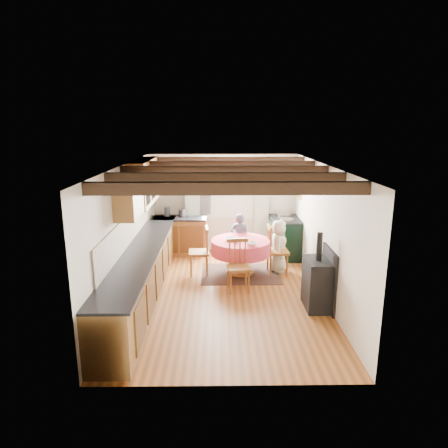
{
  "coord_description": "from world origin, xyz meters",
  "views": [
    {
      "loc": [
        -0.11,
        -7.02,
        3.09
      ],
      "look_at": [
        0.0,
        0.8,
        1.15
      ],
      "focal_mm": 32.22,
      "sensor_mm": 36.0,
      "label": 1
    }
  ],
  "objects_px": {
    "chair_right": "(278,250)",
    "child_far": "(240,239)",
    "aga_range": "(285,237)",
    "child_right": "(279,246)",
    "cup": "(236,240)",
    "dining_table": "(241,257)",
    "chair_left": "(199,251)",
    "chair_near": "(239,266)",
    "cast_iron_stove": "(318,271)"
  },
  "relations": [
    {
      "from": "dining_table",
      "to": "chair_near",
      "type": "bearing_deg",
      "value": -95.56
    },
    {
      "from": "chair_left",
      "to": "aga_range",
      "type": "distance_m",
      "value": 2.3
    },
    {
      "from": "aga_range",
      "to": "child_far",
      "type": "distance_m",
      "value": 1.23
    },
    {
      "from": "chair_left",
      "to": "cast_iron_stove",
      "type": "xyz_separation_m",
      "value": [
        2.11,
        -1.66,
        0.16
      ]
    },
    {
      "from": "dining_table",
      "to": "chair_near",
      "type": "xyz_separation_m",
      "value": [
        -0.09,
        -0.88,
        0.12
      ]
    },
    {
      "from": "aga_range",
      "to": "child_far",
      "type": "height_order",
      "value": "child_far"
    },
    {
      "from": "child_right",
      "to": "chair_left",
      "type": "bearing_deg",
      "value": 103.65
    },
    {
      "from": "chair_near",
      "to": "aga_range",
      "type": "bearing_deg",
      "value": 53.08
    },
    {
      "from": "child_right",
      "to": "chair_near",
      "type": "bearing_deg",
      "value": 148.15
    },
    {
      "from": "chair_left",
      "to": "cup",
      "type": "relative_size",
      "value": 10.56
    },
    {
      "from": "chair_left",
      "to": "child_far",
      "type": "height_order",
      "value": "child_far"
    },
    {
      "from": "chair_near",
      "to": "chair_right",
      "type": "bearing_deg",
      "value": 39.83
    },
    {
      "from": "chair_right",
      "to": "child_right",
      "type": "height_order",
      "value": "child_right"
    },
    {
      "from": "cast_iron_stove",
      "to": "child_far",
      "type": "distance_m",
      "value": 2.57
    },
    {
      "from": "cup",
      "to": "dining_table",
      "type": "bearing_deg",
      "value": 54.85
    },
    {
      "from": "chair_near",
      "to": "child_right",
      "type": "height_order",
      "value": "child_right"
    },
    {
      "from": "chair_near",
      "to": "child_right",
      "type": "relative_size",
      "value": 0.88
    },
    {
      "from": "chair_left",
      "to": "cast_iron_stove",
      "type": "distance_m",
      "value": 2.69
    },
    {
      "from": "chair_near",
      "to": "chair_left",
      "type": "xyz_separation_m",
      "value": [
        -0.8,
        0.91,
        0.02
      ]
    },
    {
      "from": "cast_iron_stove",
      "to": "child_far",
      "type": "relative_size",
      "value": 1.14
    },
    {
      "from": "chair_right",
      "to": "child_far",
      "type": "height_order",
      "value": "child_far"
    },
    {
      "from": "chair_right",
      "to": "cast_iron_stove",
      "type": "relative_size",
      "value": 0.78
    },
    {
      "from": "cup",
      "to": "aga_range",
      "type": "bearing_deg",
      "value": 47.09
    },
    {
      "from": "chair_left",
      "to": "child_right",
      "type": "xyz_separation_m",
      "value": [
        1.7,
        0.13,
        0.05
      ]
    },
    {
      "from": "dining_table",
      "to": "cast_iron_stove",
      "type": "relative_size",
      "value": 0.92
    },
    {
      "from": "chair_near",
      "to": "child_right",
      "type": "bearing_deg",
      "value": 42.49
    },
    {
      "from": "dining_table",
      "to": "child_far",
      "type": "xyz_separation_m",
      "value": [
        0.01,
        0.64,
        0.22
      ]
    },
    {
      "from": "dining_table",
      "to": "cup",
      "type": "relative_size",
      "value": 12.8
    },
    {
      "from": "chair_near",
      "to": "cup",
      "type": "distance_m",
      "value": 0.78
    },
    {
      "from": "chair_near",
      "to": "chair_right",
      "type": "height_order",
      "value": "chair_right"
    },
    {
      "from": "chair_near",
      "to": "cast_iron_stove",
      "type": "relative_size",
      "value": 0.74
    },
    {
      "from": "chair_right",
      "to": "child_far",
      "type": "relative_size",
      "value": 0.9
    },
    {
      "from": "chair_near",
      "to": "aga_range",
      "type": "relative_size",
      "value": 0.95
    },
    {
      "from": "cast_iron_stove",
      "to": "child_right",
      "type": "bearing_deg",
      "value": 102.83
    },
    {
      "from": "chair_left",
      "to": "chair_near",
      "type": "bearing_deg",
      "value": 37.68
    },
    {
      "from": "dining_table",
      "to": "aga_range",
      "type": "distance_m",
      "value": 1.61
    },
    {
      "from": "cast_iron_stove",
      "to": "cup",
      "type": "bearing_deg",
      "value": 132.4
    },
    {
      "from": "dining_table",
      "to": "child_far",
      "type": "bearing_deg",
      "value": 89.22
    },
    {
      "from": "dining_table",
      "to": "aga_range",
      "type": "bearing_deg",
      "value": 46.15
    },
    {
      "from": "chair_right",
      "to": "chair_near",
      "type": "bearing_deg",
      "value": 133.99
    },
    {
      "from": "cup",
      "to": "child_right",
      "type": "bearing_deg",
      "value": 18.97
    },
    {
      "from": "child_right",
      "to": "cup",
      "type": "distance_m",
      "value": 1.01
    },
    {
      "from": "aga_range",
      "to": "child_far",
      "type": "relative_size",
      "value": 0.88
    },
    {
      "from": "chair_right",
      "to": "aga_range",
      "type": "distance_m",
      "value": 1.18
    },
    {
      "from": "chair_right",
      "to": "cup",
      "type": "distance_m",
      "value": 0.95
    },
    {
      "from": "chair_near",
      "to": "aga_range",
      "type": "xyz_separation_m",
      "value": [
        1.2,
        2.04,
        -0.02
      ]
    },
    {
      "from": "child_far",
      "to": "child_right",
      "type": "xyz_separation_m",
      "value": [
        0.81,
        -0.48,
        -0.02
      ]
    },
    {
      "from": "child_right",
      "to": "dining_table",
      "type": "bearing_deg",
      "value": 110.27
    },
    {
      "from": "chair_near",
      "to": "aga_range",
      "type": "distance_m",
      "value": 2.37
    },
    {
      "from": "child_right",
      "to": "cup",
      "type": "bearing_deg",
      "value": 118.21
    }
  ]
}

